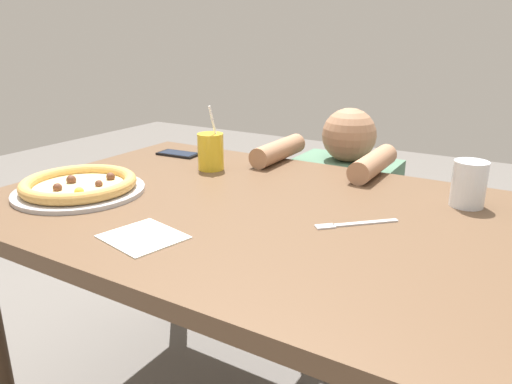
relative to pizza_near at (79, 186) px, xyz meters
The scene contains 8 objects.
dining_table 0.49m from the pizza_near, 20.45° to the left, with size 1.36×0.95×0.75m.
pizza_near is the anchor object (origin of this frame).
drink_cup_colored 0.42m from the pizza_near, 66.97° to the left, with size 0.08×0.08×0.21m.
water_cup_clear 1.03m from the pizza_near, 25.40° to the left, with size 0.08×0.08×0.12m.
paper_napkin 0.39m from the pizza_near, 20.35° to the right, with size 0.16×0.14×0.00m, color white.
fork 0.75m from the pizza_near, 13.01° to the left, with size 0.16×0.15×0.00m.
cell_phone 0.48m from the pizza_near, 95.96° to the left, with size 0.15×0.08×0.01m.
diner_seated 1.01m from the pizza_near, 60.52° to the left, with size 0.41×0.52×0.92m.
Camera 1 is at (0.63, -1.00, 1.17)m, focal length 33.83 mm.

